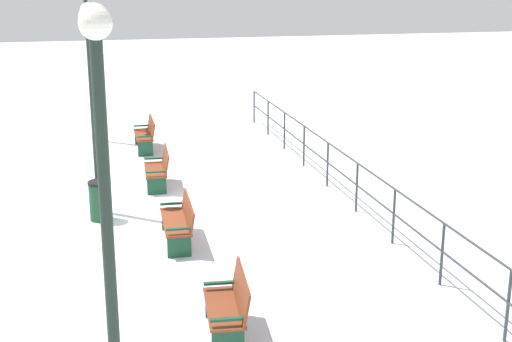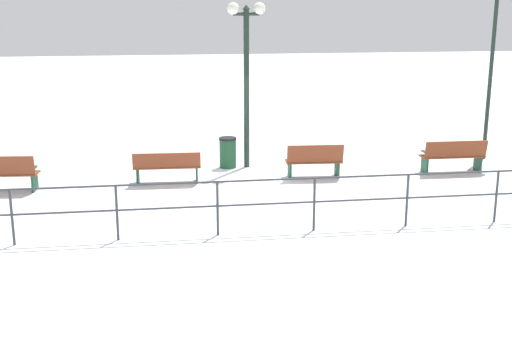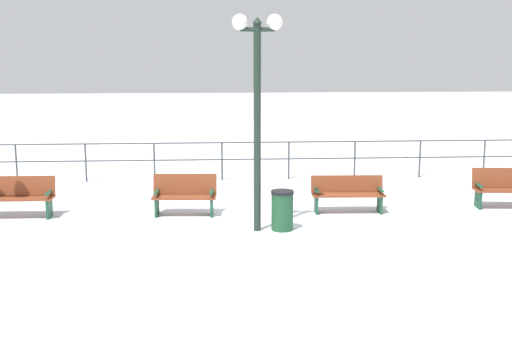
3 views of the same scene
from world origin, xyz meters
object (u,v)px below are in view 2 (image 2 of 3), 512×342
Objects in this scene: bench_second at (314,161)px; lamppost_near at (494,30)px; lamppost_middle at (246,55)px; trash_bin at (228,152)px; bench_fourth at (8,173)px; bench_third at (167,166)px; bench_nearest at (453,156)px.

lamppost_near is (1.44, -5.35, 3.18)m from bench_second.
trash_bin is (-0.01, 0.52, -2.62)m from lamppost_middle.
bench_third is at bearing -81.40° from bench_fourth.
bench_fourth reaches higher than bench_third.
lamppost_middle is at bearing -54.37° from bench_third.
bench_fourth is 5.65m from trash_bin.
bench_third is at bearing 123.35° from lamppost_middle.
lamppost_near is (1.65, -12.83, 3.18)m from bench_fourth.
bench_second is 3.34m from lamppost_middle.
bench_fourth reaches higher than trash_bin.
bench_second is at bearing -83.04° from bench_fourth.
bench_third is at bearing 98.99° from lamppost_near.
bench_nearest is 2.02× the size of trash_bin.
lamppost_near reaches higher than bench_second.
bench_third is at bearing 130.69° from trash_bin.
trash_bin is (1.43, -1.66, -0.02)m from bench_third.
trash_bin is at bearing -67.78° from bench_fourth.
bench_fourth is (-0.19, 11.23, -0.02)m from bench_nearest.
bench_third is 3.69m from lamppost_middle.
lamppost_middle reaches higher than bench_nearest.
bench_second is at bearing -132.74° from lamppost_middle.
trash_bin reaches higher than bench_third.
bench_fourth is 13.33m from lamppost_near.
bench_nearest is 7.48m from bench_third.
bench_second is (0.02, 3.74, -0.02)m from bench_nearest.
bench_fourth is 0.29× the size of lamppost_near.
bench_nearest is at bearing 132.29° from lamppost_near.
bench_second is at bearing 105.02° from lamppost_near.
bench_second is 1.05× the size of bench_fourth.
lamppost_near is at bearing -71.75° from bench_second.
bench_fourth is at bearing 94.90° from bench_second.
bench_fourth is at bearing 105.58° from lamppost_middle.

